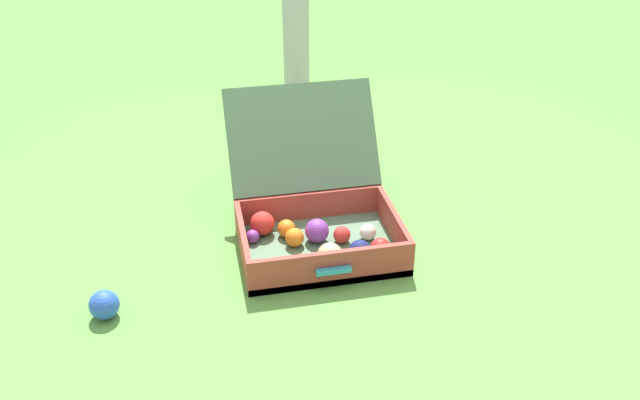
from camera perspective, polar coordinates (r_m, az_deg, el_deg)
name	(u,v)px	position (r m, az deg, el deg)	size (l,w,h in m)	color
ground_plane	(339,248)	(2.33, 1.56, -4.02)	(16.00, 16.00, 0.00)	#569342
open_suitcase	(315,215)	(2.31, -0.40, -1.29)	(0.52, 0.63, 0.44)	#4C7051
stray_ball_on_grass	(104,305)	(2.11, -17.39, -8.25)	(0.09, 0.09, 0.09)	blue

